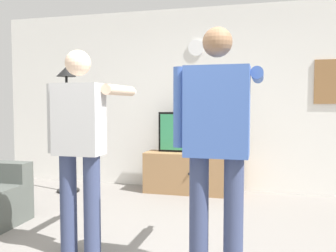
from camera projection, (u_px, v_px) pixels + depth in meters
back_wall at (198, 99)px, 5.48m from camera, size 6.40×0.10×2.70m
tv_stand at (192, 173)px, 5.21m from camera, size 1.36×0.45×0.58m
television at (193, 132)px, 5.22m from camera, size 1.01×0.07×0.58m
wall_clock at (196, 48)px, 5.37m from camera, size 0.24×0.03×0.24m
floor_lamp at (67, 103)px, 5.22m from camera, size 0.32×0.32×1.81m
person_standing_nearer_lamp at (80, 141)px, 3.01m from camera, size 0.57×0.78×1.72m
person_standing_nearer_couch at (217, 137)px, 2.59m from camera, size 0.63×0.78×1.82m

